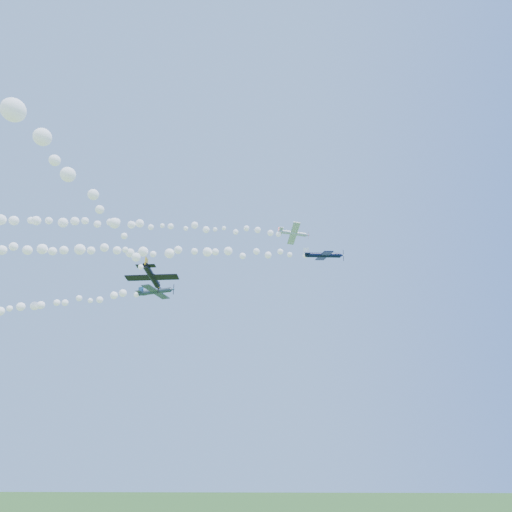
{
  "coord_description": "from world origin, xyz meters",
  "views": [
    {
      "loc": [
        5.7,
        -79.0,
        13.91
      ],
      "look_at": [
        3.48,
        -8.15,
        47.25
      ],
      "focal_mm": 30.0,
      "sensor_mm": 36.0,
      "label": 1
    }
  ],
  "objects_px": {
    "plane_navy": "(324,255)",
    "plane_grey": "(156,291)",
    "plane_black": "(152,277)",
    "plane_white": "(294,233)"
  },
  "relations": [
    {
      "from": "plane_navy",
      "to": "plane_grey",
      "type": "xyz_separation_m",
      "value": [
        -30.28,
        -0.06,
        -6.76
      ]
    },
    {
      "from": "plane_black",
      "to": "plane_navy",
      "type": "bearing_deg",
      "value": -48.23
    },
    {
      "from": "plane_grey",
      "to": "plane_black",
      "type": "xyz_separation_m",
      "value": [
        5.06,
        -20.4,
        -5.61
      ]
    },
    {
      "from": "plane_white",
      "to": "plane_navy",
      "type": "xyz_separation_m",
      "value": [
        4.87,
        -7.01,
        -8.4
      ]
    },
    {
      "from": "plane_white",
      "to": "plane_black",
      "type": "bearing_deg",
      "value": -135.3
    },
    {
      "from": "plane_white",
      "to": "plane_grey",
      "type": "height_order",
      "value": "plane_white"
    },
    {
      "from": "plane_navy",
      "to": "plane_black",
      "type": "bearing_deg",
      "value": -146.16
    },
    {
      "from": "plane_navy",
      "to": "plane_white",
      "type": "bearing_deg",
      "value": 119.59
    },
    {
      "from": "plane_white",
      "to": "plane_navy",
      "type": "relative_size",
      "value": 0.87
    },
    {
      "from": "plane_white",
      "to": "plane_black",
      "type": "height_order",
      "value": "plane_white"
    }
  ]
}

